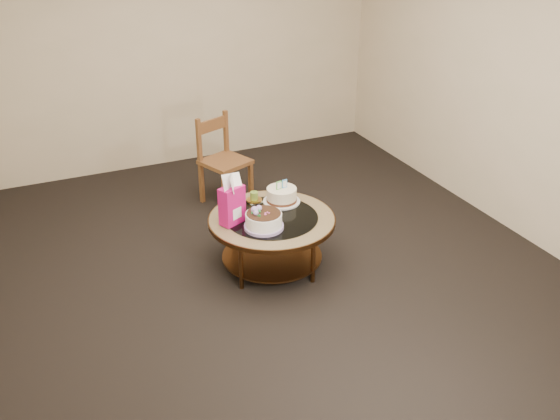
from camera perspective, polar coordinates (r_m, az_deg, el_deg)
name	(u,v)px	position (r m, az deg, el deg)	size (l,w,h in m)	color
ground	(272,266)	(5.19, -0.73, -5.10)	(5.00, 5.00, 0.00)	black
room_walls	(271,83)	(4.55, -0.85, 11.49)	(4.52, 5.02, 2.61)	beige
coffee_table	(272,226)	(5.00, -0.76, -1.44)	(1.02, 1.02, 0.46)	#553218
decorated_cake	(264,221)	(4.78, -1.52, -1.03)	(0.31, 0.31, 0.18)	#A78CC6
cream_cake	(282,195)	(5.17, 0.15, 1.34)	(0.31, 0.31, 0.20)	white
gift_bag	(232,200)	(4.81, -4.43, 0.91)	(0.22, 0.20, 0.39)	#D4146C
pillar_candle	(254,198)	(5.19, -2.38, 1.09)	(0.13, 0.13, 0.10)	#EAC860
dining_chair	(223,160)	(6.09, -5.26, 4.59)	(0.52, 0.52, 0.87)	brown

